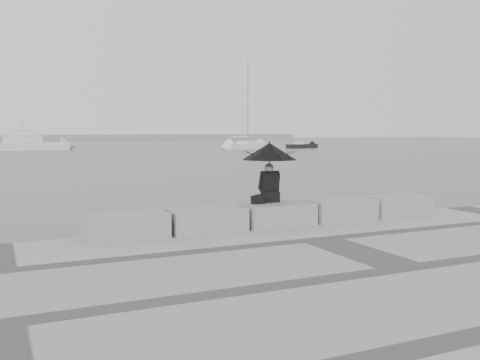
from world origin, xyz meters
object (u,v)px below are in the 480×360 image
motor_cruiser (31,144)px  sailboat_right (245,146)px  small_motorboat (302,146)px  seated_person (270,157)px

motor_cruiser → sailboat_right: bearing=-13.7°
motor_cruiser → small_motorboat: size_ratio=1.93×
seated_person → motor_cruiser: motor_cruiser is taller
sailboat_right → motor_cruiser: 29.69m
seated_person → sailboat_right: sailboat_right is taller
seated_person → small_motorboat: size_ratio=0.27×
seated_person → motor_cruiser: size_ratio=0.14×
seated_person → sailboat_right: 65.34m
sailboat_right → small_motorboat: 10.78m
sailboat_right → motor_cruiser: (-28.58, 8.06, 0.35)m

